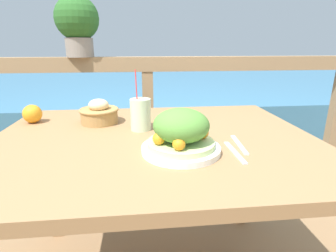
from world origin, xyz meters
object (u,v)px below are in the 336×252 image
Objects in this scene: salad_plate at (181,134)px; potted_plant at (77,23)px; bread_basket at (99,113)px; drink_glass at (141,114)px.

salad_plate is 1.11m from potted_plant.
potted_plant reaches higher than bread_basket.
potted_plant is at bearing 107.63° from bread_basket.
potted_plant is at bearing 118.16° from salad_plate.
salad_plate is at bearing -49.70° from bread_basket.
bread_basket is at bearing 130.30° from salad_plate.
bread_basket is at bearing -72.37° from potted_plant.
drink_glass reaches higher than salad_plate.
salad_plate is 0.75× the size of potted_plant.
potted_plant reaches higher than salad_plate.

